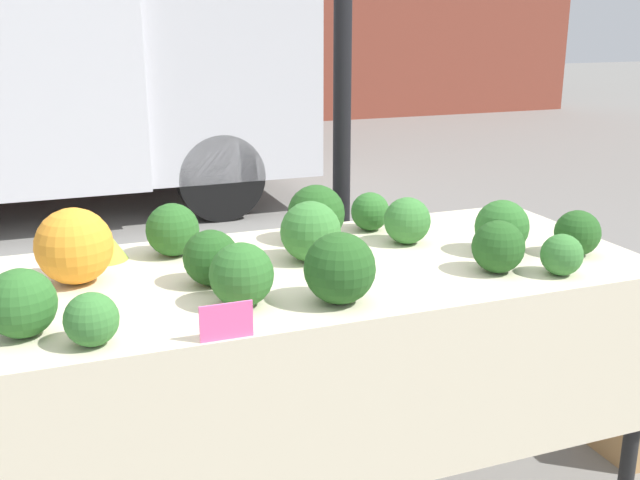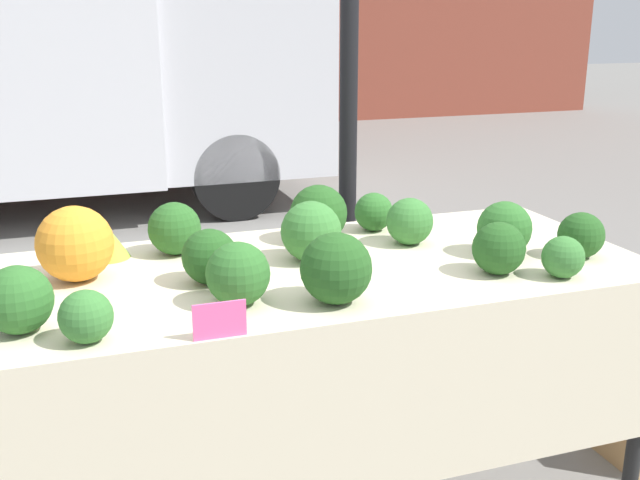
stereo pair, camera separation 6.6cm
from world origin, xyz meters
TOP-DOWN VIEW (x-y plane):
  - tent_pole at (0.36, 0.70)m, footprint 0.07×0.07m
  - market_table at (0.00, -0.07)m, footprint 1.96×0.87m
  - orange_cauliflower at (-0.69, 0.10)m, footprint 0.21×0.21m
  - romanesco_head at (-0.60, 0.29)m, footprint 0.14×0.14m
  - broccoli_head_0 at (-0.01, 0.05)m, footprint 0.19×0.19m
  - broccoli_head_1 at (0.62, -0.32)m, footprint 0.12×0.12m
  - broccoli_head_2 at (-0.39, 0.26)m, footprint 0.17×0.17m
  - broccoli_head_3 at (-0.68, -0.34)m, footprint 0.12×0.12m
  - broccoli_head_4 at (-0.30, -0.23)m, footprint 0.17×0.17m
  - broccoli_head_5 at (0.35, 0.11)m, footprint 0.15×0.15m
  - broccoli_head_6 at (-0.83, -0.24)m, footprint 0.16×0.16m
  - broccoli_head_7 at (0.58, -0.08)m, footprint 0.17×0.17m
  - broccoli_head_8 at (-0.34, -0.04)m, footprint 0.16×0.16m
  - broccoli_head_9 at (0.46, -0.24)m, footprint 0.15×0.15m
  - broccoli_head_10 at (0.79, -0.19)m, footprint 0.14×0.14m
  - broccoli_head_11 at (0.08, 0.24)m, footprint 0.19×0.19m
  - broccoli_head_12 at (0.30, 0.30)m, footprint 0.13×0.13m
  - broccoli_head_13 at (-0.06, -0.30)m, footprint 0.19×0.19m
  - price_sign at (-0.39, -0.42)m, footprint 0.13×0.01m

SIDE VIEW (x-z plane):
  - market_table at x=0.00m, z-range 0.33..1.19m
  - price_sign at x=-0.39m, z-range 0.87..0.95m
  - romanesco_head at x=-0.60m, z-range 0.87..0.97m
  - broccoli_head_1 at x=0.62m, z-range 0.87..0.99m
  - broccoli_head_3 at x=-0.68m, z-range 0.87..0.99m
  - broccoli_head_12 at x=0.30m, z-range 0.87..1.00m
  - broccoli_head_10 at x=0.79m, z-range 0.87..1.01m
  - broccoli_head_5 at x=0.35m, z-range 0.87..1.02m
  - broccoli_head_9 at x=0.46m, z-range 0.87..1.02m
  - broccoli_head_8 at x=-0.34m, z-range 0.87..1.02m
  - broccoli_head_6 at x=-0.83m, z-range 0.87..1.03m
  - broccoli_head_2 at x=-0.39m, z-range 0.87..1.03m
  - broccoli_head_4 at x=-0.30m, z-range 0.87..1.03m
  - broccoli_head_7 at x=0.58m, z-range 0.87..1.04m
  - broccoli_head_0 at x=-0.01m, z-range 0.87..1.05m
  - broccoli_head_13 at x=-0.06m, z-range 0.87..1.05m
  - broccoli_head_11 at x=0.08m, z-range 0.87..1.06m
  - orange_cauliflower at x=-0.69m, z-range 0.87..1.08m
  - tent_pole at x=0.36m, z-range 0.00..2.50m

